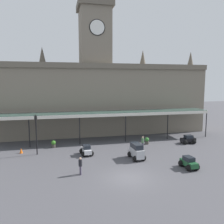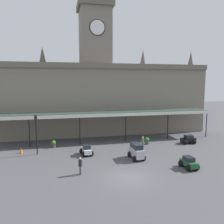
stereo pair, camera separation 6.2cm
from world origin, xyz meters
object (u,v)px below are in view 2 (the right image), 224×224
(car_white_sedan, at_px, (87,151))
(pedestrian_near_entrance, at_px, (80,165))
(car_green_sedan, at_px, (189,163))
(car_black_sedan, at_px, (188,140))
(planter_forecourt_centre, at_px, (54,144))
(traffic_cone, at_px, (21,151))
(victorian_lamppost, at_px, (36,130))
(planter_near_kerb, at_px, (147,141))
(car_silver_van, at_px, (137,152))
(pedestrian_crossing_forecourt, at_px, (143,142))

(car_white_sedan, bearing_deg, pedestrian_near_entrance, -102.30)
(car_white_sedan, distance_m, car_green_sedan, 11.62)
(car_black_sedan, distance_m, car_green_sedan, 9.87)
(planter_forecourt_centre, bearing_deg, car_green_sedan, -38.29)
(car_green_sedan, bearing_deg, car_black_sedan, 59.09)
(car_white_sedan, bearing_deg, traffic_cone, 162.57)
(victorian_lamppost, bearing_deg, car_white_sedan, -14.09)
(victorian_lamppost, xyz_separation_m, planter_near_kerb, (14.55, 1.37, -2.53))
(car_black_sedan, bearing_deg, planter_near_kerb, 170.66)
(car_white_sedan, relative_size, car_silver_van, 0.87)
(pedestrian_crossing_forecourt, relative_size, victorian_lamppost, 0.34)
(planter_near_kerb, bearing_deg, pedestrian_crossing_forecourt, -124.00)
(car_white_sedan, relative_size, planter_near_kerb, 2.20)
(car_green_sedan, bearing_deg, victorian_lamppost, 152.27)
(car_white_sedan, height_order, car_green_sedan, same)
(car_silver_van, distance_m, pedestrian_near_entrance, 7.29)
(car_white_sedan, relative_size, planter_forecourt_centre, 2.20)
(victorian_lamppost, distance_m, traffic_cone, 3.47)
(pedestrian_near_entrance, distance_m, victorian_lamppost, 8.76)
(car_silver_van, xyz_separation_m, pedestrian_near_entrance, (-6.61, -3.06, 0.10))
(pedestrian_crossing_forecourt, xyz_separation_m, victorian_lamppost, (-13.13, 0.73, 2.11))
(traffic_cone, bearing_deg, pedestrian_crossing_forecourt, -6.47)
(traffic_cone, bearing_deg, pedestrian_near_entrance, -51.68)
(planter_near_kerb, bearing_deg, traffic_cone, -178.63)
(car_black_sedan, relative_size, planter_forecourt_centre, 2.16)
(car_silver_van, xyz_separation_m, pedestrian_crossing_forecourt, (2.00, 3.41, 0.10))
(pedestrian_crossing_forecourt, relative_size, planter_near_kerb, 1.74)
(victorian_lamppost, bearing_deg, traffic_cone, 153.41)
(car_white_sedan, height_order, car_black_sedan, same)
(car_white_sedan, bearing_deg, car_silver_van, -26.69)
(traffic_cone, distance_m, planter_near_kerb, 16.50)
(car_black_sedan, xyz_separation_m, pedestrian_near_entrance, (-15.88, -7.61, 0.41))
(car_green_sedan, xyz_separation_m, traffic_cone, (-17.28, 9.03, -0.18))
(car_black_sedan, relative_size, pedestrian_crossing_forecourt, 1.24)
(car_black_sedan, bearing_deg, traffic_cone, 178.55)
(car_black_sedan, bearing_deg, pedestrian_near_entrance, -154.40)
(car_white_sedan, distance_m, pedestrian_near_entrance, 5.90)
(car_green_sedan, xyz_separation_m, planter_forecourt_centre, (-13.47, 10.63, -0.01))
(car_silver_van, relative_size, pedestrian_crossing_forecourt, 1.46)
(car_white_sedan, height_order, planter_forecourt_centre, car_white_sedan)
(car_silver_van, distance_m, planter_forecourt_centre, 11.45)
(pedestrian_near_entrance, xyz_separation_m, traffic_cone, (-6.46, 8.18, -0.59))
(car_black_sedan, height_order, car_green_sedan, same)
(pedestrian_crossing_forecourt, bearing_deg, pedestrian_near_entrance, -143.11)
(victorian_lamppost, relative_size, planter_forecourt_centre, 5.06)
(car_silver_van, distance_m, pedestrian_crossing_forecourt, 3.95)
(car_green_sedan, distance_m, planter_forecourt_centre, 17.16)
(planter_forecourt_centre, bearing_deg, car_white_sedan, -45.82)
(pedestrian_near_entrance, xyz_separation_m, planter_forecourt_centre, (-2.65, 9.78, -0.42))
(victorian_lamppost, bearing_deg, car_silver_van, -20.42)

